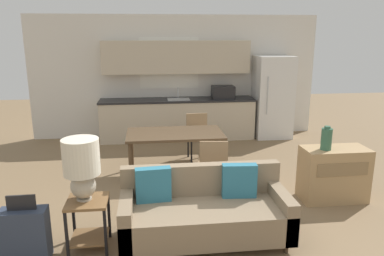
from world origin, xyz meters
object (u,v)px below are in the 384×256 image
object	(u,v)px
side_table	(88,216)
dining_table	(175,136)
credenza	(333,174)
vase	(326,139)
dining_chair_near_right	(213,163)
table_lamp	(82,165)
couch	(204,211)
suitcase	(25,234)
refrigerator	(273,97)
dining_chair_far_right	(198,134)

from	to	relation	value
side_table	dining_table	bearing A→B (deg)	61.85
credenza	side_table	bearing A→B (deg)	-165.12
credenza	vase	distance (m)	0.56
dining_table	dining_chair_near_right	bearing A→B (deg)	-58.66
dining_table	table_lamp	distance (m)	2.35
couch	suitcase	bearing A→B (deg)	-173.96
side_table	dining_chair_near_right	distance (m)	2.03
credenza	suitcase	world-z (taller)	credenza
refrigerator	dining_chair_near_right	distance (m)	3.55
vase	dining_chair_far_right	size ratio (longest dim) A/B	0.39
couch	side_table	bearing A→B (deg)	-177.75
credenza	suitcase	distance (m)	4.00
dining_table	dining_chair_near_right	distance (m)	0.96
side_table	couch	bearing A→B (deg)	2.25
refrigerator	suitcase	world-z (taller)	refrigerator
credenza	dining_table	bearing A→B (deg)	150.82
suitcase	dining_table	bearing A→B (deg)	52.04
refrigerator	credenza	size ratio (longest dim) A/B	2.02
side_table	vase	distance (m)	3.23
side_table	dining_chair_far_right	xyz separation A→B (m)	(1.60, 2.89, 0.10)
side_table	dining_chair_near_right	size ratio (longest dim) A/B	0.68
suitcase	dining_chair_far_right	bearing A→B (deg)	53.86
credenza	vase	xyz separation A→B (m)	(-0.17, -0.04, 0.53)
refrigerator	vase	xyz separation A→B (m)	(-0.40, -3.40, 0.00)
side_table	dining_chair_far_right	world-z (taller)	dining_chair_far_right
couch	suitcase	xyz separation A→B (m)	(-1.90, -0.20, -0.05)
table_lamp	dining_chair_near_right	size ratio (longest dim) A/B	0.80
couch	dining_table	bearing A→B (deg)	94.96
credenza	dining_chair_near_right	size ratio (longest dim) A/B	1.07
side_table	credenza	xyz separation A→B (m)	(3.25, 0.86, 0.00)
side_table	credenza	bearing A→B (deg)	14.88
credenza	suitcase	xyz separation A→B (m)	(-3.87, -1.01, -0.09)
suitcase	couch	bearing A→B (deg)	6.04
vase	suitcase	size ratio (longest dim) A/B	0.45
table_lamp	vase	world-z (taller)	table_lamp
refrigerator	dining_table	distance (m)	3.22
dining_chair_far_right	suitcase	distance (m)	3.77
dining_table	couch	world-z (taller)	couch
suitcase	dining_chair_near_right	bearing A→B (deg)	32.38
dining_chair_near_right	suitcase	distance (m)	2.63
dining_chair_near_right	side_table	bearing A→B (deg)	44.67
suitcase	side_table	bearing A→B (deg)	13.62
dining_chair_near_right	vase	bearing A→B (deg)	170.37
side_table	credenza	world-z (taller)	credenza
refrigerator	side_table	world-z (taller)	refrigerator
dining_chair_far_right	vase	bearing A→B (deg)	-58.15
credenza	vase	size ratio (longest dim) A/B	2.74
credenza	refrigerator	bearing A→B (deg)	86.16
dining_table	dining_chair_far_right	world-z (taller)	dining_chair_far_right
dining_chair_near_right	dining_chair_far_right	bearing A→B (deg)	-83.65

